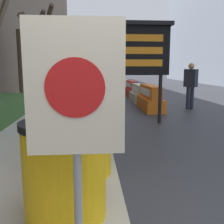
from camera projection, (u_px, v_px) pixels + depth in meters
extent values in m
cylinder|color=#4C3D2D|center=(23.00, 69.00, 9.25)|extent=(0.34, 0.34, 2.69)
cylinder|color=#4C3D2D|center=(37.00, 33.00, 8.71)|extent=(0.78, 1.37, 1.14)
cylinder|color=#4C3D2D|center=(2.00, 15.00, 8.94)|extent=(0.23, 1.34, 1.42)
cylinder|color=#4C3D2D|center=(37.00, 34.00, 8.62)|extent=(0.95, 1.49, 1.17)
cylinder|color=#4C3D2D|center=(35.00, 30.00, 9.49)|extent=(0.99, 0.98, 1.33)
cylinder|color=#4C3D2D|center=(45.00, 29.00, 9.54)|extent=(0.95, 1.67, 1.53)
cylinder|color=yellow|center=(65.00, 173.00, 2.45)|extent=(0.76, 0.76, 0.87)
cylinder|color=black|center=(63.00, 124.00, 2.37)|extent=(0.80, 0.80, 0.06)
cylinder|color=yellow|center=(82.00, 142.00, 3.46)|extent=(0.76, 0.76, 0.87)
cylinder|color=black|center=(81.00, 107.00, 3.38)|extent=(0.80, 0.80, 0.06)
cylinder|color=yellow|center=(77.00, 125.00, 4.46)|extent=(0.76, 0.76, 0.87)
cylinder|color=black|center=(76.00, 98.00, 4.38)|extent=(0.80, 0.80, 0.06)
cylinder|color=gray|center=(78.00, 176.00, 1.88)|extent=(0.06, 0.06, 1.27)
cube|color=beige|center=(75.00, 88.00, 1.76)|extent=(0.67, 0.04, 0.92)
cylinder|color=red|center=(75.00, 88.00, 1.73)|extent=(0.40, 0.01, 0.40)
cylinder|color=black|center=(104.00, 100.00, 7.13)|extent=(0.10, 0.10, 1.34)
cylinder|color=black|center=(160.00, 99.00, 7.25)|extent=(0.10, 0.10, 1.34)
cube|color=black|center=(133.00, 51.00, 6.97)|extent=(1.95, 0.24, 1.28)
cube|color=black|center=(134.00, 23.00, 6.78)|extent=(2.07, 0.34, 0.10)
cube|color=orange|center=(134.00, 38.00, 6.79)|extent=(1.56, 0.02, 0.18)
cube|color=orange|center=(133.00, 50.00, 6.84)|extent=(1.56, 0.02, 0.18)
cube|color=orange|center=(133.00, 63.00, 6.90)|extent=(1.56, 0.02, 0.18)
cube|color=orange|center=(150.00, 104.00, 9.62)|extent=(0.64, 2.05, 0.45)
cube|color=orange|center=(150.00, 92.00, 9.54)|extent=(0.38, 2.05, 0.45)
cube|color=white|center=(145.00, 92.00, 9.52)|extent=(0.02, 1.64, 0.22)
cube|color=beige|center=(139.00, 97.00, 11.84)|extent=(0.63, 1.94, 0.40)
cube|color=beige|center=(139.00, 89.00, 11.78)|extent=(0.38, 1.94, 0.40)
cube|color=white|center=(135.00, 89.00, 11.76)|extent=(0.02, 1.56, 0.20)
cube|color=red|center=(131.00, 92.00, 14.10)|extent=(0.51, 1.86, 0.42)
cube|color=red|center=(131.00, 85.00, 14.03)|extent=(0.31, 1.86, 0.42)
cube|color=white|center=(128.00, 85.00, 14.02)|extent=(0.02, 1.49, 0.21)
cube|color=silver|center=(126.00, 89.00, 16.34)|extent=(0.59, 1.71, 0.39)
cube|color=silver|center=(126.00, 83.00, 16.27)|extent=(0.35, 1.71, 0.39)
cube|color=white|center=(123.00, 83.00, 16.26)|extent=(0.02, 1.37, 0.20)
cube|color=black|center=(152.00, 98.00, 13.11)|extent=(0.36, 0.36, 0.04)
cone|color=orange|center=(152.00, 92.00, 13.06)|extent=(0.29, 0.29, 0.60)
cylinder|color=white|center=(152.00, 91.00, 13.05)|extent=(0.16, 0.16, 0.08)
cylinder|color=#2D2D30|center=(100.00, 59.00, 21.65)|extent=(0.12, 0.12, 4.40)
cube|color=black|center=(99.00, 37.00, 21.19)|extent=(0.28, 0.28, 0.84)
sphere|color=#360605|center=(100.00, 33.00, 20.99)|extent=(0.15, 0.15, 0.15)
sphere|color=gold|center=(100.00, 37.00, 21.04)|extent=(0.15, 0.15, 0.15)
sphere|color=black|center=(100.00, 40.00, 21.09)|extent=(0.15, 0.15, 0.15)
cylinder|color=#23283D|center=(188.00, 98.00, 9.81)|extent=(0.14, 0.14, 0.83)
cylinder|color=#23283D|center=(192.00, 98.00, 9.83)|extent=(0.14, 0.14, 0.83)
cube|color=#232838|center=(191.00, 78.00, 9.70)|extent=(0.50, 0.51, 0.65)
sphere|color=tan|center=(191.00, 66.00, 9.62)|extent=(0.23, 0.23, 0.23)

